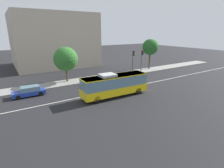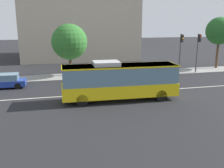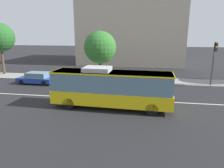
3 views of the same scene
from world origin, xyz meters
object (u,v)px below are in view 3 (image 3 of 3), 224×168
transit_bus (111,87)px  street_tree_kerbside_right (0,37)px  traffic_light_near_corner (214,56)px  sedan_blue (37,78)px  street_tree_kerbside_centre (100,47)px

transit_bus → street_tree_kerbside_right: 21.96m
transit_bus → street_tree_kerbside_right: size_ratio=1.32×
transit_bus → traffic_light_near_corner: size_ratio=1.94×
transit_bus → traffic_light_near_corner: 13.93m
transit_bus → sedan_blue: 12.59m
street_tree_kerbside_centre → street_tree_kerbside_right: street_tree_kerbside_right is taller
transit_bus → street_tree_kerbside_centre: street_tree_kerbside_centre is taller
transit_bus → street_tree_kerbside_right: street_tree_kerbside_right is taller
sedan_blue → street_tree_kerbside_right: bearing=-29.2°
street_tree_kerbside_centre → street_tree_kerbside_right: size_ratio=0.85×
transit_bus → street_tree_kerbside_centre: (-3.39, 11.11, 2.48)m
transit_bus → sedan_blue: transit_bus is taller
transit_bus → street_tree_kerbside_centre: 11.87m
sedan_blue → street_tree_kerbside_centre: street_tree_kerbside_centre is taller
street_tree_kerbside_centre → traffic_light_near_corner: bearing=-8.9°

